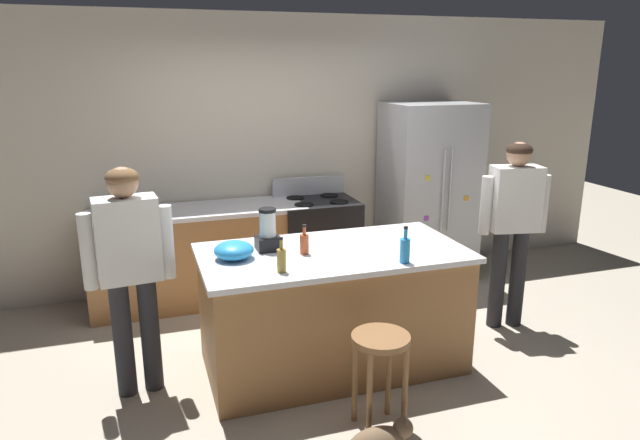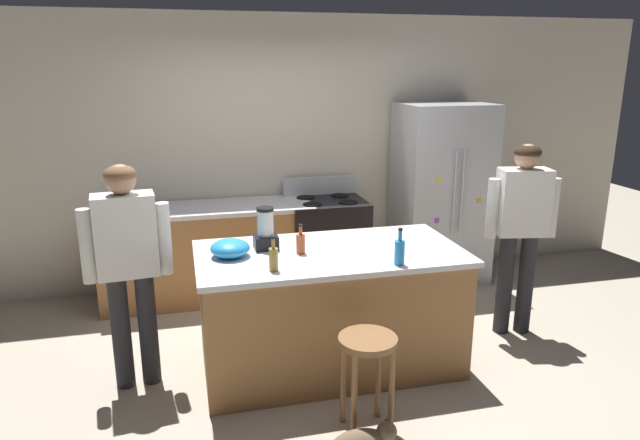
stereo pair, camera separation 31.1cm
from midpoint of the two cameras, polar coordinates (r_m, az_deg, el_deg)
ground_plane at (r=4.49m, az=2.99°, el=-14.26°), size 14.00×14.00×0.00m
back_wall at (r=5.86m, az=-2.37°, el=6.84°), size 8.00×0.10×2.70m
kitchen_island at (r=4.28m, az=3.08°, el=-8.91°), size 1.92×0.99×0.92m
back_counter_run at (r=5.58m, az=-9.52°, el=-3.25°), size 2.00×0.64×0.92m
refrigerator at (r=6.05m, az=13.51°, el=2.56°), size 0.90×0.73×1.84m
stove_range at (r=5.74m, az=2.18°, el=-2.36°), size 0.76×0.65×1.10m
person_by_island_left at (r=4.02m, az=-16.64°, el=-3.53°), size 0.60×0.26×1.59m
person_by_sink_right at (r=4.97m, az=21.22°, el=-0.16°), size 0.60×0.29×1.61m
bar_stool at (r=3.57m, az=7.34°, el=-13.63°), size 0.36×0.36×0.64m
blender_appliance at (r=4.13m, az=-3.33°, el=-1.18°), size 0.17×0.17×0.31m
bottle_soda at (r=3.86m, az=10.28°, el=-3.14°), size 0.07×0.07×0.26m
bottle_vinegar at (r=3.69m, az=-2.28°, el=-3.90°), size 0.06×0.06×0.24m
bottle_cooking_sauce at (r=4.03m, az=0.26°, el=-2.34°), size 0.06×0.06×0.22m
mixing_bowl at (r=4.00m, az=-6.82°, el=-2.85°), size 0.27×0.27×0.12m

